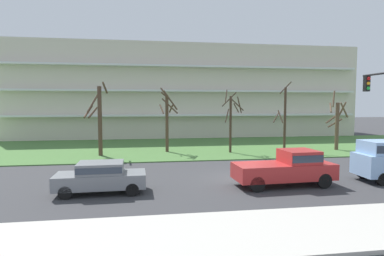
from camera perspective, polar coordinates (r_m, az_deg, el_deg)
The scene contains 11 objects.
ground at distance 19.57m, azimuth 8.67°, elevation -8.91°, with size 160.00×160.00×0.00m, color #38383A.
sidewalk_curb_near at distance 12.47m, azimuth 20.15°, elevation -16.56°, with size 80.00×4.00×0.15m, color #BCB7AD.
grass_lawn_strip at distance 32.98m, azimuth 1.42°, elevation -3.39°, with size 80.00×16.00×0.08m, color #477238.
apartment_building at distance 46.68m, azimuth -1.61°, elevation 6.34°, with size 46.41×13.21×12.23m.
tree_far_left at distance 28.16m, azimuth -16.34°, elevation 1.67°, with size 1.88×2.01×6.31m.
tree_left at distance 29.12m, azimuth -4.46°, elevation 1.69°, with size 1.66×1.57×5.93m.
tree_center at distance 28.91m, azimuth 7.03°, elevation 1.58°, with size 1.81×1.90×5.77m.
tree_right at distance 31.27m, azimuth 16.17°, elevation 1.75°, with size 1.97×1.77×6.59m.
tree_far_right at distance 33.47m, azimuth 24.48°, elevation 0.98°, with size 1.86×1.89×5.75m.
sedan_gray_center_left at distance 16.71m, azimuth -15.98°, elevation -8.26°, with size 4.44×1.90×1.57m.
pickup_red_center_right at distance 18.27m, azimuth 16.72°, elevation -6.74°, with size 5.48×2.24×1.95m.
Camera 1 is at (-5.71, -18.18, 4.46)m, focal length 29.82 mm.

